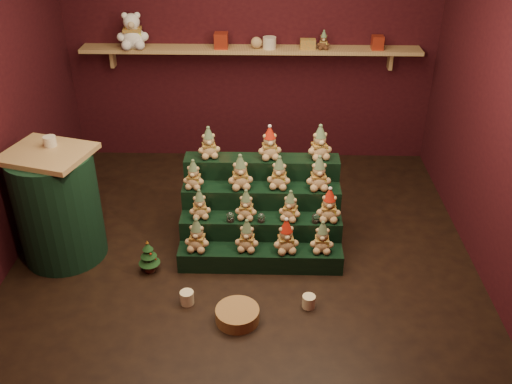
{
  "coord_description": "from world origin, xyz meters",
  "views": [
    {
      "loc": [
        0.21,
        -4.09,
        3.05
      ],
      "look_at": [
        0.1,
        0.25,
        0.5
      ],
      "focal_mm": 40.0,
      "sensor_mm": 36.0,
      "label": 1
    }
  ],
  "objects_px": {
    "riser_tier_front": "(260,258)",
    "snow_globe_c": "(316,218)",
    "white_bear": "(132,26)",
    "snow_globe_b": "(261,217)",
    "mug_left": "(187,298)",
    "side_table": "(58,205)",
    "brown_bear": "(324,40)",
    "snow_globe_a": "(230,217)",
    "wicker_basket": "(237,315)",
    "mug_right": "(309,301)",
    "mini_christmas_tree": "(149,256)"
  },
  "relations": [
    {
      "from": "brown_bear",
      "to": "riser_tier_front",
      "type": "bearing_deg",
      "value": -104.19
    },
    {
      "from": "mug_right",
      "to": "wicker_basket",
      "type": "bearing_deg",
      "value": -163.26
    },
    {
      "from": "brown_bear",
      "to": "snow_globe_b",
      "type": "bearing_deg",
      "value": -105.45
    },
    {
      "from": "mug_left",
      "to": "snow_globe_b",
      "type": "bearing_deg",
      "value": 48.2
    },
    {
      "from": "riser_tier_front",
      "to": "wicker_basket",
      "type": "xyz_separation_m",
      "value": [
        -0.16,
        -0.66,
        -0.04
      ]
    },
    {
      "from": "snow_globe_b",
      "to": "mug_left",
      "type": "height_order",
      "value": "snow_globe_b"
    },
    {
      "from": "riser_tier_front",
      "to": "snow_globe_c",
      "type": "height_order",
      "value": "snow_globe_c"
    },
    {
      "from": "snow_globe_a",
      "to": "snow_globe_c",
      "type": "distance_m",
      "value": 0.73
    },
    {
      "from": "side_table",
      "to": "brown_bear",
      "type": "height_order",
      "value": "brown_bear"
    },
    {
      "from": "snow_globe_a",
      "to": "mini_christmas_tree",
      "type": "bearing_deg",
      "value": -160.98
    },
    {
      "from": "snow_globe_b",
      "to": "mug_left",
      "type": "xyz_separation_m",
      "value": [
        -0.57,
        -0.64,
        -0.35
      ]
    },
    {
      "from": "snow_globe_b",
      "to": "mini_christmas_tree",
      "type": "bearing_deg",
      "value": -166.05
    },
    {
      "from": "snow_globe_c",
      "to": "wicker_basket",
      "type": "distance_m",
      "value": 1.09
    },
    {
      "from": "side_table",
      "to": "wicker_basket",
      "type": "bearing_deg",
      "value": -11.48
    },
    {
      "from": "snow_globe_a",
      "to": "wicker_basket",
      "type": "xyz_separation_m",
      "value": [
        0.1,
        -0.82,
        -0.35
      ]
    },
    {
      "from": "side_table",
      "to": "brown_bear",
      "type": "distance_m",
      "value": 3.13
    },
    {
      "from": "side_table",
      "to": "mug_right",
      "type": "distance_m",
      "value": 2.26
    },
    {
      "from": "mug_right",
      "to": "wicker_basket",
      "type": "relative_size",
      "value": 0.31
    },
    {
      "from": "riser_tier_front",
      "to": "mug_left",
      "type": "height_order",
      "value": "riser_tier_front"
    },
    {
      "from": "riser_tier_front",
      "to": "mug_right",
      "type": "relative_size",
      "value": 13.47
    },
    {
      "from": "mug_left",
      "to": "white_bear",
      "type": "bearing_deg",
      "value": 107.94
    },
    {
      "from": "snow_globe_c",
      "to": "white_bear",
      "type": "height_order",
      "value": "white_bear"
    },
    {
      "from": "riser_tier_front",
      "to": "snow_globe_b",
      "type": "relative_size",
      "value": 16.85
    },
    {
      "from": "snow_globe_b",
      "to": "side_table",
      "type": "bearing_deg",
      "value": -179.68
    },
    {
      "from": "riser_tier_front",
      "to": "mug_right",
      "type": "bearing_deg",
      "value": -52.0
    },
    {
      "from": "wicker_basket",
      "to": "snow_globe_b",
      "type": "bearing_deg",
      "value": 78.65
    },
    {
      "from": "mug_right",
      "to": "mug_left",
      "type": "bearing_deg",
      "value": 178.95
    },
    {
      "from": "brown_bear",
      "to": "snow_globe_a",
      "type": "bearing_deg",
      "value": -112.49
    },
    {
      "from": "mug_left",
      "to": "snow_globe_c",
      "type": "bearing_deg",
      "value": 31.76
    },
    {
      "from": "side_table",
      "to": "white_bear",
      "type": "xyz_separation_m",
      "value": [
        0.35,
        1.86,
        1.05
      ]
    },
    {
      "from": "snow_globe_a",
      "to": "mug_right",
      "type": "relative_size",
      "value": 0.85
    },
    {
      "from": "snow_globe_b",
      "to": "mug_left",
      "type": "bearing_deg",
      "value": -131.8
    },
    {
      "from": "side_table",
      "to": "mini_christmas_tree",
      "type": "xyz_separation_m",
      "value": [
        0.78,
        -0.22,
        -0.35
      ]
    },
    {
      "from": "riser_tier_front",
      "to": "wicker_basket",
      "type": "relative_size",
      "value": 4.17
    },
    {
      "from": "mug_left",
      "to": "wicker_basket",
      "type": "bearing_deg",
      "value": -24.2
    },
    {
      "from": "riser_tier_front",
      "to": "side_table",
      "type": "xyz_separation_m",
      "value": [
        -1.72,
        0.15,
        0.41
      ]
    },
    {
      "from": "mini_christmas_tree",
      "to": "mug_right",
      "type": "relative_size",
      "value": 2.99
    },
    {
      "from": "side_table",
      "to": "white_bear",
      "type": "height_order",
      "value": "white_bear"
    },
    {
      "from": "mini_christmas_tree",
      "to": "mug_left",
      "type": "relative_size",
      "value": 2.83
    },
    {
      "from": "mug_left",
      "to": "riser_tier_front",
      "type": "bearing_deg",
      "value": 40.23
    },
    {
      "from": "snow_globe_a",
      "to": "riser_tier_front",
      "type": "bearing_deg",
      "value": -31.65
    },
    {
      "from": "mini_christmas_tree",
      "to": "wicker_basket",
      "type": "xyz_separation_m",
      "value": [
        0.78,
        -0.59,
        -0.1
      ]
    },
    {
      "from": "side_table",
      "to": "brown_bear",
      "type": "relative_size",
      "value": 5.37
    },
    {
      "from": "riser_tier_front",
      "to": "snow_globe_c",
      "type": "xyz_separation_m",
      "value": [
        0.47,
        0.16,
        0.31
      ]
    },
    {
      "from": "riser_tier_front",
      "to": "mini_christmas_tree",
      "type": "bearing_deg",
      "value": -175.46
    },
    {
      "from": "snow_globe_c",
      "to": "wicker_basket",
      "type": "xyz_separation_m",
      "value": [
        -0.63,
        -0.82,
        -0.35
      ]
    },
    {
      "from": "snow_globe_c",
      "to": "mini_christmas_tree",
      "type": "xyz_separation_m",
      "value": [
        -1.41,
        -0.23,
        -0.25
      ]
    },
    {
      "from": "side_table",
      "to": "mug_left",
      "type": "xyz_separation_m",
      "value": [
        1.16,
        -0.63,
        -0.45
      ]
    },
    {
      "from": "snow_globe_b",
      "to": "mug_right",
      "type": "xyz_separation_m",
      "value": [
        0.39,
        -0.66,
        -0.35
      ]
    },
    {
      "from": "snow_globe_a",
      "to": "snow_globe_b",
      "type": "bearing_deg",
      "value": -0.0
    }
  ]
}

